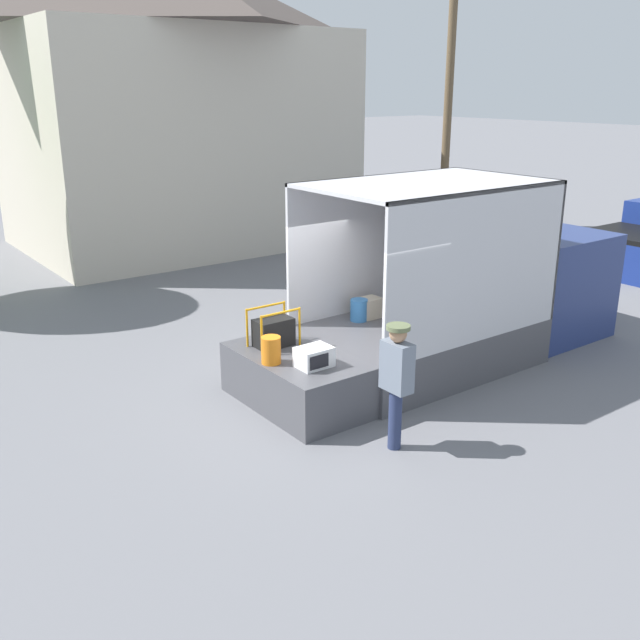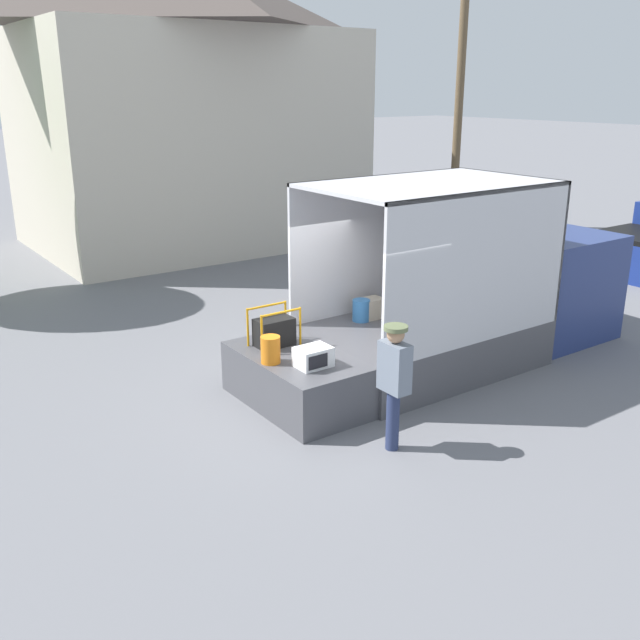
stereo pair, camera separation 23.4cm
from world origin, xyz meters
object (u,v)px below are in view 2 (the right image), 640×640
object	(u,v)px
microwave	(313,357)
utility_pole	(460,80)
portable_generator	(275,331)
orange_bucket	(271,350)
box_truck	(488,302)
worker_person	(394,374)

from	to	relation	value
microwave	utility_pole	bearing A→B (deg)	37.33
utility_pole	portable_generator	bearing A→B (deg)	-145.85
orange_bucket	utility_pole	size ratio (longest dim) A/B	0.04
box_truck	microwave	xyz separation A→B (m)	(-4.29, -0.54, 0.04)
box_truck	worker_person	size ratio (longest dim) A/B	3.51
microwave	orange_bucket	world-z (taller)	orange_bucket
box_truck	worker_person	world-z (taller)	box_truck
microwave	orange_bucket	size ratio (longest dim) A/B	1.24
microwave	orange_bucket	distance (m)	0.65
box_truck	microwave	distance (m)	4.32
microwave	portable_generator	world-z (taller)	portable_generator
worker_person	portable_generator	bearing A→B (deg)	96.60
portable_generator	box_truck	bearing A→B (deg)	-7.12
box_truck	portable_generator	bearing A→B (deg)	172.88
box_truck	portable_generator	xyz separation A→B (m)	(-4.27, 0.53, 0.13)
orange_bucket	worker_person	distance (m)	2.04
portable_generator	worker_person	xyz separation A→B (m)	(0.29, -2.49, 0.05)
box_truck	orange_bucket	distance (m)	4.72
box_truck	worker_person	distance (m)	4.44
orange_bucket	microwave	bearing A→B (deg)	-48.78
box_truck	microwave	size ratio (longest dim) A/B	12.23
utility_pole	box_truck	bearing A→B (deg)	-132.49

